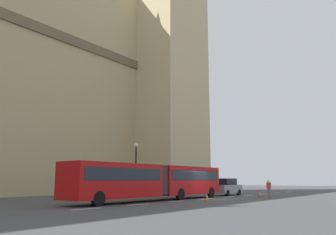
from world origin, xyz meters
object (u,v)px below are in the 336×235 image
(traffic_cone_west, at_px, (207,197))
(pedestrian_near_cones, at_px, (269,188))
(traffic_cone_middle, at_px, (260,194))
(street_lamp, at_px, (136,166))
(articulated_bus, at_px, (154,179))
(sedan_lead, at_px, (226,187))

(traffic_cone_west, relative_size, pedestrian_near_cones, 0.34)
(traffic_cone_middle, distance_m, street_lamp, 12.92)
(articulated_bus, xyz_separation_m, traffic_cone_middle, (11.62, -4.41, -1.46))
(traffic_cone_middle, height_order, street_lamp, street_lamp)
(articulated_bus, distance_m, traffic_cone_west, 4.58)
(traffic_cone_middle, bearing_deg, articulated_bus, 159.20)
(traffic_cone_west, bearing_deg, articulated_bus, 121.30)
(sedan_lead, distance_m, pedestrian_near_cones, 6.07)
(sedan_lead, relative_size, traffic_cone_middle, 7.59)
(street_lamp, bearing_deg, sedan_lead, -23.72)
(traffic_cone_middle, bearing_deg, street_lamp, 135.04)
(articulated_bus, height_order, traffic_cone_west, articulated_bus)
(traffic_cone_west, height_order, street_lamp, street_lamp)
(street_lamp, distance_m, pedestrian_near_cones, 13.18)
(traffic_cone_west, distance_m, traffic_cone_middle, 9.39)
(street_lamp, height_order, pedestrian_near_cones, street_lamp)
(traffic_cone_middle, bearing_deg, pedestrian_near_cones, -123.61)
(sedan_lead, height_order, street_lamp, street_lamp)
(articulated_bus, xyz_separation_m, traffic_cone_west, (2.25, -3.71, -1.46))
(articulated_bus, bearing_deg, traffic_cone_west, -58.70)
(traffic_cone_west, height_order, pedestrian_near_cones, pedestrian_near_cones)
(traffic_cone_middle, xyz_separation_m, street_lamp, (-8.93, 8.92, 2.77))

